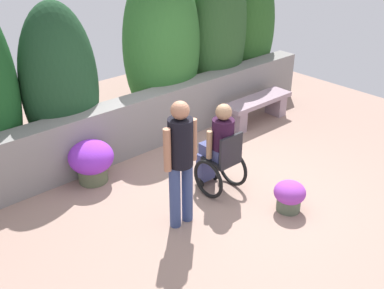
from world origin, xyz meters
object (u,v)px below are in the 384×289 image
flower_pot_purple_near (289,195)px  flower_pot_terracotta_by_wall (91,160)px  person_in_wheelchair (219,151)px  stone_bench (257,107)px  person_standing_companion (181,157)px

flower_pot_purple_near → flower_pot_terracotta_by_wall: flower_pot_terracotta_by_wall is taller
person_in_wheelchair → flower_pot_terracotta_by_wall: (-1.22, 1.38, -0.28)m
stone_bench → person_in_wheelchair: size_ratio=1.10×
stone_bench → person_standing_companion: size_ratio=0.88×
person_in_wheelchair → person_standing_companion: size_ratio=0.80×
person_standing_companion → flower_pot_purple_near: (1.24, -0.73, -0.73)m
flower_pot_terracotta_by_wall → flower_pot_purple_near: bearing=-56.3°
stone_bench → person_in_wheelchair: 2.47m
person_in_wheelchair → flower_pot_terracotta_by_wall: size_ratio=2.04×
stone_bench → flower_pot_purple_near: size_ratio=3.49×
stone_bench → flower_pot_terracotta_by_wall: bearing=178.7°
stone_bench → person_standing_companion: bearing=-152.9°
person_standing_companion → flower_pot_terracotta_by_wall: (-0.33, 1.62, -0.62)m
stone_bench → flower_pot_terracotta_by_wall: size_ratio=2.25×
flower_pot_purple_near → stone_bench: bearing=50.0°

